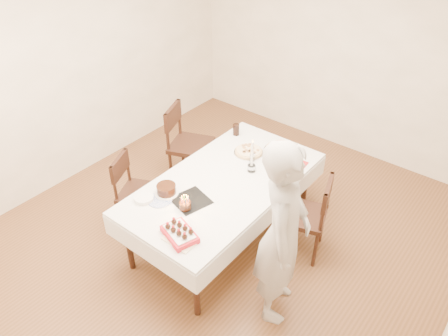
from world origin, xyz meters
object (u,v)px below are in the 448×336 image
Objects in this scene: chair_left_dessert at (140,193)px; layer_cake at (166,189)px; dining_table at (224,209)px; chair_right_savory at (303,215)px; strawberry_box at (180,233)px; birthday_cake at (185,202)px; pizza_pepperoni at (283,151)px; cola_glass at (236,130)px; taper_candle at (252,156)px; pizza_white at (249,151)px; chair_left_savory at (191,145)px; person at (283,235)px; pasta_bowl at (282,163)px.

chair_left_dessert is 3.75× the size of layer_cake.
chair_right_savory is (0.75, 0.34, 0.09)m from dining_table.
strawberry_box is (1.01, -0.42, 0.34)m from chair_left_dessert.
birthday_cake is 0.37m from strawberry_box.
cola_glass is (-0.63, -0.03, 0.05)m from pizza_pepperoni.
birthday_cake reaches higher than pizza_pepperoni.
taper_candle is 0.93m from layer_cake.
dining_table is at bearing -173.31° from chair_right_savory.
chair_left_dessert reaches higher than dining_table.
chair_left_savory is at bearing -179.56° from pizza_white.
chair_left_savory is 1.27m from layer_cake.
dining_table is 2.28× the size of chair_right_savory.
chair_right_savory is 2.12× the size of pizza_pepperoni.
person is 7.48× the size of layer_cake.
person is (0.94, -0.40, 0.51)m from dining_table.
dining_table is 5.61× the size of taper_candle.
layer_cake reaches higher than pasta_bowl.
strawberry_box is (0.64, -1.64, -0.03)m from cola_glass.
pasta_bowl is 2.00× the size of birthday_cake.
pizza_white is 1.44m from strawberry_box.
taper_candle is 2.96× the size of birthday_cake.
person is 1.44m from pizza_pepperoni.
cola_glass is (-1.19, 0.44, 0.35)m from chair_right_savory.
person is 1.43m from pizza_white.
person is at bearing 131.53° from chair_left_savory.
pasta_bowl is at bearing 0.52° from pizza_white.
layer_cake is at bearing -83.99° from cola_glass.
pizza_white is 1.00× the size of strawberry_box.
pizza_white is 0.43m from pasta_bowl.
person is at bearing -23.28° from dining_table.
taper_candle is 1.17m from strawberry_box.
pizza_white is at bearing 23.12° from person.
pizza_pepperoni is at bearing 2.57° from cola_glass.
cola_glass is at bearing 164.14° from pasta_bowl.
taper_candle is (-0.21, -0.26, 0.14)m from pasta_bowl.
chair_left_dessert is at bearing 157.27° from strawberry_box.
layer_cake is at bearing -117.76° from taper_candle.
pizza_pepperoni is (1.01, 1.24, 0.33)m from chair_left_dessert.
person reaches higher than taper_candle.
cola_glass is (0.52, 0.23, 0.31)m from chair_left_savory.
pasta_bowl is 0.36m from taper_candle.
strawberry_box is at bearing -54.70° from birthday_cake.
layer_cake reaches higher than pizza_pepperoni.
chair_left_savory is at bearing 121.69° from layer_cake.
pizza_white is (-0.85, 0.22, 0.30)m from chair_right_savory.
chair_right_savory reaches higher than strawberry_box.
layer_cake is 0.62m from strawberry_box.
person reaches higher than birthday_cake.
chair_left_savory reaches higher than chair_left_dessert.
pizza_pepperoni is (-0.75, 1.22, -0.12)m from person.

